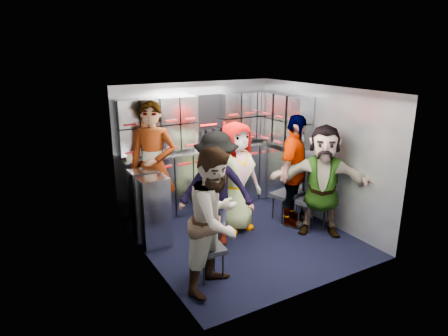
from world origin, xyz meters
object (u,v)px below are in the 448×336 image
attendant_arc_c (236,177)px  attendant_arc_e (323,181)px  jump_seat_mid_left (210,215)px  jump_seat_near_left (209,250)px  jump_seat_mid_right (285,196)px  attendant_standing (153,167)px  attendant_arc_d (294,171)px  jump_seat_near_right (312,203)px  attendant_arc_b (216,189)px  jump_seat_center (229,203)px  attendant_arc_a (216,220)px

attendant_arc_c → attendant_arc_e: (1.01, -0.73, -0.01)m
attendant_arc_c → jump_seat_mid_left: bearing=-175.5°
jump_seat_near_left → attendant_arc_e: attendant_arc_e is taller
jump_seat_mid_right → attendant_arc_c: size_ratio=0.28×
jump_seat_mid_left → attendant_standing: 1.10m
jump_seat_near_left → attendant_arc_d: bearing=21.5°
jump_seat_mid_left → jump_seat_mid_right: bearing=-0.9°
jump_seat_near_right → attendant_standing: 2.42m
jump_seat_mid_left → jump_seat_mid_right: 1.32m
jump_seat_mid_left → attendant_arc_e: (1.47, -0.65, 0.46)m
attendant_arc_b → attendant_arc_d: bearing=31.8°
jump_seat_mid_left → jump_seat_near_right: jump_seat_near_right is taller
jump_seat_mid_left → attendant_arc_e: 1.67m
attendant_arc_c → jump_seat_center: bearing=84.4°
jump_seat_mid_left → attendant_arc_e: attendant_arc_e is taller
attendant_arc_b → attendant_arc_c: attendant_arc_c is taller
jump_seat_near_right → attendant_arc_e: attendant_arc_e is taller
jump_seat_center → attendant_arc_a: (-0.97, -1.36, 0.47)m
jump_seat_near_left → attendant_arc_d: size_ratio=0.24×
jump_seat_near_left → jump_seat_mid_right: (1.83, 0.90, 0.03)m
attendant_arc_a → attendant_arc_d: size_ratio=0.96×
jump_seat_mid_left → attendant_arc_d: (1.32, -0.20, 0.50)m
jump_seat_near_left → jump_seat_mid_right: jump_seat_mid_right is taller
jump_seat_mid_left → jump_seat_near_left: bearing=-119.0°
jump_seat_mid_right → attendant_arc_a: attendant_arc_a is taller
attendant_arc_a → attendant_arc_d: attendant_arc_d is taller
attendant_arc_b → attendant_arc_e: size_ratio=0.98×
jump_seat_near_left → attendant_standing: (-0.04, 1.66, 0.60)m
jump_seat_mid_right → attendant_arc_b: attendant_arc_b is taller
jump_seat_near_left → attendant_arc_d: 2.02m
jump_seat_near_right → attendant_arc_b: bearing=168.7°
attendant_arc_c → attendant_arc_d: size_ratio=0.96×
jump_seat_mid_right → attendant_arc_c: bearing=173.2°
jump_seat_near_left → attendant_arc_b: bearing=55.5°
attendant_standing → jump_seat_near_right: bearing=10.8°
jump_seat_center → attendant_arc_e: (1.01, -0.91, 0.45)m
attendant_arc_e → jump_seat_near_right: bearing=131.4°
attendant_arc_b → jump_seat_near_right: bearing=21.4°
attendant_arc_b → attendant_arc_c: 0.53m
attendant_standing → attendant_arc_c: 1.21m
jump_seat_center → jump_seat_near_right: size_ratio=0.87×
attendant_standing → attendant_arc_b: (0.55, -0.92, -0.16)m
jump_seat_near_left → attendant_arc_d: attendant_arc_d is taller
jump_seat_center → attendant_arc_d: (0.86, -0.46, 0.50)m
jump_seat_mid_right → jump_seat_near_right: (0.15, -0.45, 0.01)m
attendant_standing → attendant_arc_b: attendant_standing is taller
attendant_arc_c → attendant_arc_a: bearing=-135.0°
jump_seat_near_right → attendant_arc_d: size_ratio=0.28×
jump_seat_near_right → attendant_standing: (-2.02, 1.21, 0.55)m
jump_seat_mid_right → jump_seat_mid_left: bearing=179.1°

